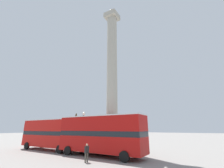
{
  "coord_description": "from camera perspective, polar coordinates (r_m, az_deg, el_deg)",
  "views": [
    {
      "loc": [
        11.46,
        -19.46,
        3.02
      ],
      "look_at": [
        0.0,
        0.0,
        9.71
      ],
      "focal_mm": 24.0,
      "sensor_mm": 36.0,
      "label": 1
    }
  ],
  "objects": [
    {
      "name": "pedestrian_near_lamp",
      "position": [
        15.56,
        -9.63,
        -24.15
      ],
      "size": [
        0.26,
        0.45,
        1.62
      ],
      "rotation": [
        0.0,
        0.0,
        1.35
      ],
      "color": "#4C473D",
      "rests_on": "ground_plane"
    },
    {
      "name": "equestrian_statue",
      "position": [
        31.32,
        -13.97,
        -18.51
      ],
      "size": [
        3.73,
        3.16,
        5.91
      ],
      "rotation": [
        0.0,
        0.0,
        0.33
      ],
      "color": "#A39E8E",
      "rests_on": "ground_plane"
    },
    {
      "name": "bus_a",
      "position": [
        24.9,
        -22.22,
        -16.83
      ],
      "size": [
        10.47,
        2.96,
        4.29
      ],
      "rotation": [
        0.0,
        0.0,
        -0.02
      ],
      "color": "#B7140F",
      "rests_on": "ground_plane"
    },
    {
      "name": "monument_column",
      "position": [
        22.87,
        0.0,
        -7.51
      ],
      "size": [
        6.22,
        6.22,
        24.04
      ],
      "color": "#A39E8E",
      "rests_on": "ground_plane"
    },
    {
      "name": "bus_b",
      "position": [
        18.3,
        -4.45,
        -18.23
      ],
      "size": [
        10.64,
        3.03,
        4.45
      ],
      "rotation": [
        0.0,
        0.0,
        -0.02
      ],
      "color": "#A80F0C",
      "rests_on": "ground_plane"
    },
    {
      "name": "street_lamp",
      "position": [
        23.45,
        -10.93,
        -15.4
      ],
      "size": [
        0.48,
        0.48,
        5.41
      ],
      "color": "black",
      "rests_on": "ground_plane"
    },
    {
      "name": "ground_plane",
      "position": [
        22.79,
        0.0,
        -24.12
      ],
      "size": [
        200.0,
        200.0,
        0.0
      ],
      "primitive_type": "plane",
      "color": "gray"
    }
  ]
}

